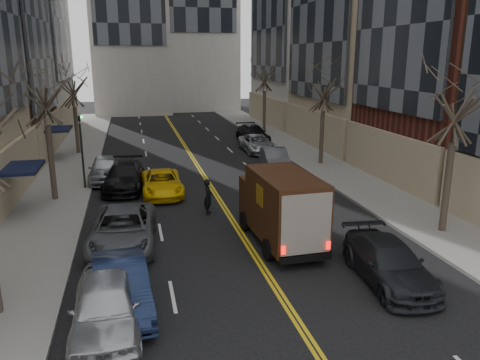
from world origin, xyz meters
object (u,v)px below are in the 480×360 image
Objects in this scene: pedestrian at (208,197)px; ups_truck at (281,208)px; taxi at (162,183)px; observer_sedan at (389,263)px.

ups_truck is at bearing -136.28° from pedestrian.
pedestrian is (-2.36, 4.44, -0.67)m from ups_truck.
taxi is 2.70× the size of pedestrian.
pedestrian is at bearing -62.99° from taxi.
ups_truck is 1.13× the size of observer_sedan.
ups_truck reaches higher than observer_sedan.
observer_sedan is 10.00m from pedestrian.
taxi is at bearing 123.61° from observer_sedan.
observer_sedan is (2.60, -4.24, -0.85)m from ups_truck.
observer_sedan is 1.05× the size of taxi.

